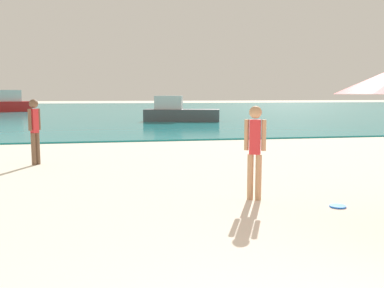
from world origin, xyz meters
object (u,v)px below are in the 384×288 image
(person_standing, at_px, (255,147))
(boat_near, at_px, (179,112))
(person_distant, at_px, (35,128))
(frisbee, at_px, (338,206))

(person_standing, distance_m, boat_near, 18.93)
(person_distant, height_order, boat_near, boat_near)
(person_standing, xyz_separation_m, frisbee, (1.12, -0.68, -0.87))
(person_distant, xyz_separation_m, boat_near, (5.80, 14.62, -0.32))
(frisbee, bearing_deg, person_standing, 148.99)
(person_distant, distance_m, boat_near, 15.73)
(boat_near, bearing_deg, person_standing, -80.77)
(person_standing, distance_m, frisbee, 1.57)
(person_standing, bearing_deg, boat_near, 111.58)
(person_standing, height_order, boat_near, boat_near)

